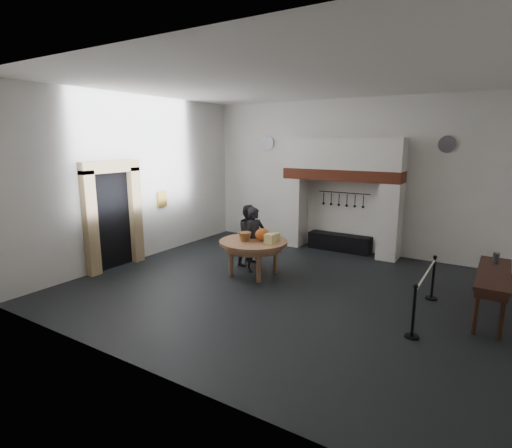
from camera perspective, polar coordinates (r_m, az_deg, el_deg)
The scene contains 31 objects.
floor at distance 9.25m, azimuth 3.58°, elevation -9.03°, with size 9.00×8.00×0.02m, color black.
ceiling at distance 8.73m, azimuth 3.98°, elevation 19.76°, with size 9.00×8.00×0.02m, color silver.
wall_back at distance 12.36m, azimuth 12.70°, elevation 6.72°, with size 9.00×0.02×4.50m, color silver.
wall_front at distance 5.57m, azimuth -16.25°, elevation 0.54°, with size 9.00×0.02×4.50m, color silver.
wall_left at distance 11.54m, azimuth -16.41°, elevation 6.18°, with size 0.02×8.00×4.50m, color silver.
chimney_pier_left at distance 12.76m, azimuth 5.68°, elevation 1.78°, with size 0.55×0.70×2.15m, color silver.
chimney_pier_right at distance 11.77m, azimuth 18.63°, elevation 0.36°, with size 0.55×0.70×2.15m, color silver.
hearth_brick_band at distance 12.02m, azimuth 12.15°, elevation 6.89°, with size 3.50×0.72×0.32m, color #9E442B.
chimney_hood at distance 11.99m, azimuth 12.27°, elevation 9.80°, with size 3.50×0.70×0.90m, color silver.
iron_range at distance 12.43m, azimuth 11.85°, elevation -2.58°, with size 1.90×0.45×0.50m, color black.
utensil_rail at distance 12.34m, azimuth 12.47°, elevation 4.38°, with size 0.02×0.02×1.60m, color black.
door_recess at distance 11.02m, azimuth -19.88°, elevation 0.44°, with size 0.04×1.10×2.50m, color black.
door_jamb_near at distance 10.53m, azimuth -22.57°, elevation 0.01°, with size 0.22×0.30×2.60m, color tan.
door_jamb_far at distance 11.38m, azimuth -16.86°, elevation 1.24°, with size 0.22×0.30×2.60m, color tan.
door_lintel at distance 10.78m, azimuth -20.11°, elevation 7.71°, with size 0.22×1.70×0.30m, color tan.
wall_plaque at distance 12.12m, azimuth -13.25°, elevation 3.50°, with size 0.05×0.34×0.44m, color gold.
work_table at distance 9.85m, azimuth -0.37°, elevation -2.57°, with size 1.69×1.69×0.07m, color #A7714E.
pumpkin at distance 9.79m, azimuth 0.93°, elevation -1.53°, with size 0.36×0.36×0.31m, color #CD551C.
cheese_block_big at distance 9.52m, azimuth 2.01°, elevation -2.13°, with size 0.22×0.22×0.24m, color #F7EE93.
cheese_block_small at distance 9.79m, azimuth 2.79°, elevation -1.87°, with size 0.18×0.18×0.20m, color #EDE68D.
wicker_basket at distance 9.78m, azimuth -1.58°, elevation -1.82°, with size 0.32×0.32×0.22m, color #965E37.
bread_loaf at distance 10.17m, azimuth 0.22°, elevation -1.54°, with size 0.31×0.18×0.13m, color #945A34.
visitor_near at distance 10.15m, azimuth -0.20°, elevation -2.21°, with size 0.60×0.40×1.66m, color black.
visitor_far at distance 10.69m, azimuth -0.86°, elevation -1.57°, with size 0.79×0.62×1.63m, color black.
side_table at distance 8.70m, azimuth 30.87°, elevation -6.06°, with size 0.55×2.20×0.06m, color #351C13.
pewter_jug at distance 9.25m, azimuth 31.08°, elevation -4.20°, with size 0.12×0.12×0.22m, color #4A4A4F.
pewter_plate_back_left at distance 13.42m, azimuth 1.70°, elevation 11.45°, with size 0.44×0.44×0.03m, color #4C4C51.
pewter_plate_back_right at distance 11.65m, azimuth 25.64°, elevation 10.25°, with size 0.44×0.44×0.03m, color #4C4C51.
barrier_post_near at distance 7.38m, azimuth 21.59°, elevation -11.71°, with size 0.05×0.05×0.90m, color black.
barrier_post_far at distance 9.24m, azimuth 23.96°, elevation -7.15°, with size 0.05×0.05×0.90m, color black.
barrier_rope at distance 8.17m, azimuth 23.15°, elevation -6.55°, with size 0.04×0.04×2.00m, color white.
Camera 1 is at (4.11, -7.61, 3.30)m, focal length 28.00 mm.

